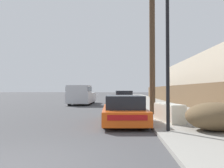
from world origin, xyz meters
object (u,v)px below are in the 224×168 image
at_px(discarded_fridge, 169,113).
at_px(car_parked_mid, 124,98).
at_px(brush_pile, 215,116).
at_px(parked_sports_car_red, 124,110).
at_px(street_lamp, 168,47).
at_px(pickup_truck, 81,95).
at_px(utility_pole, 152,46).

bearing_deg(discarded_fridge, car_parked_mid, 85.42).
bearing_deg(brush_pile, discarded_fridge, 118.52).
relative_size(parked_sports_car_red, street_lamp, 0.93).
distance_m(car_parked_mid, brush_pile, 14.69).
height_order(parked_sports_car_red, brush_pile, parked_sports_car_red).
relative_size(pickup_truck, street_lamp, 1.15).
xyz_separation_m(discarded_fridge, brush_pile, (1.10, -2.02, 0.09)).
relative_size(discarded_fridge, pickup_truck, 0.35).
bearing_deg(discarded_fridge, parked_sports_car_red, 161.91).
relative_size(parked_sports_car_red, utility_pole, 0.61).
distance_m(utility_pole, street_lamp, 5.01).
bearing_deg(utility_pole, discarded_fridge, -83.50).
xyz_separation_m(parked_sports_car_red, street_lamp, (1.45, -2.30, 2.35)).
height_order(parked_sports_car_red, utility_pole, utility_pole).
xyz_separation_m(parked_sports_car_red, car_parked_mid, (0.09, 12.20, 0.08)).
bearing_deg(brush_pile, street_lamp, -176.07).
height_order(car_parked_mid, pickup_truck, pickup_truck).
height_order(parked_sports_car_red, street_lamp, street_lamp).
relative_size(discarded_fridge, parked_sports_car_red, 0.43).
distance_m(discarded_fridge, parked_sports_car_red, 1.95).
distance_m(parked_sports_car_red, car_parked_mid, 12.20).
xyz_separation_m(car_parked_mid, brush_pile, (2.96, -14.39, -0.05)).
relative_size(car_parked_mid, street_lamp, 0.98).
xyz_separation_m(utility_pole, street_lamp, (-0.17, -4.91, -1.00)).
relative_size(car_parked_mid, pickup_truck, 0.85).
bearing_deg(pickup_truck, brush_pile, 117.08).
bearing_deg(discarded_fridge, street_lamp, -115.96).
bearing_deg(utility_pole, car_parked_mid, 99.11).
distance_m(pickup_truck, utility_pole, 11.19).
bearing_deg(parked_sports_car_red, pickup_truck, 105.99).
height_order(car_parked_mid, utility_pole, utility_pole).
distance_m(car_parked_mid, street_lamp, 14.74).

